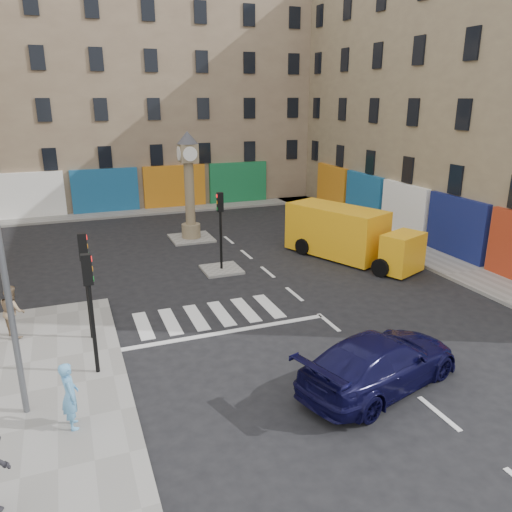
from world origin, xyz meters
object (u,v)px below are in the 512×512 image
navy_sedan (380,362)px  traffic_light_left_far (85,269)px  traffic_light_left_near (90,295)px  pedestrian_tan (13,311)px  yellow_van (347,234)px  pedestrian_blue (70,395)px  traffic_light_island (220,218)px  clock_pillar (189,179)px

navy_sedan → traffic_light_left_far: bearing=34.6°
traffic_light_left_far → navy_sedan: 9.76m
traffic_light_left_near → pedestrian_tan: traffic_light_left_near is taller
yellow_van → pedestrian_blue: size_ratio=4.20×
pedestrian_tan → pedestrian_blue: bearing=176.3°
traffic_light_left_near → traffic_light_island: 10.03m
pedestrian_blue → traffic_light_left_near: bearing=-24.6°
traffic_light_island → navy_sedan: traffic_light_island is taller
clock_pillar → navy_sedan: bearing=-85.8°
traffic_light_left_near → traffic_light_left_far: same height
navy_sedan → pedestrian_tan: (-10.03, 7.01, 0.27)m
traffic_light_left_far → clock_pillar: clock_pillar is taller
yellow_van → traffic_light_left_near: bearing=-173.3°
yellow_van → pedestrian_tan: 15.82m
yellow_van → pedestrian_tan: bearing=171.0°
clock_pillar → navy_sedan: size_ratio=1.12×
traffic_light_left_far → clock_pillar: size_ratio=0.61×
traffic_light_island → pedestrian_tan: bearing=-154.0°
traffic_light_island → clock_pillar: size_ratio=0.61×
clock_pillar → navy_sedan: (1.27, -17.28, -2.76)m
traffic_light_left_near → traffic_light_island: (6.30, 7.80, -0.03)m
traffic_light_left_far → clock_pillar: (6.30, 11.40, 0.93)m
traffic_light_left_near → traffic_light_left_far: 2.40m
pedestrian_blue → pedestrian_tan: 6.26m
traffic_light_left_near → navy_sedan: size_ratio=0.68×
traffic_light_left_near → traffic_light_left_far: (0.00, 2.40, 0.00)m
clock_pillar → yellow_van: (6.61, -6.49, -2.25)m
traffic_light_left_near → pedestrian_blue: bearing=-107.1°
clock_pillar → pedestrian_tan: bearing=-130.5°
yellow_van → traffic_light_island: bearing=152.9°
traffic_light_left_far → yellow_van: size_ratio=0.50×
traffic_light_island → yellow_van: bearing=-4.3°
traffic_light_left_far → yellow_van: traffic_light_left_far is taller
pedestrian_tan → yellow_van: bearing=-95.6°
navy_sedan → pedestrian_blue: pedestrian_blue is taller
traffic_light_island → pedestrian_tan: (-8.76, -4.27, -1.53)m
clock_pillar → pedestrian_tan: 13.72m
clock_pillar → traffic_light_island: bearing=-90.0°
traffic_light_left_far → traffic_light_island: bearing=40.6°
traffic_light_left_far → pedestrian_blue: traffic_light_left_far is taller
pedestrian_blue → pedestrian_tan: size_ratio=0.97×
traffic_light_left_near → pedestrian_blue: size_ratio=2.09×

